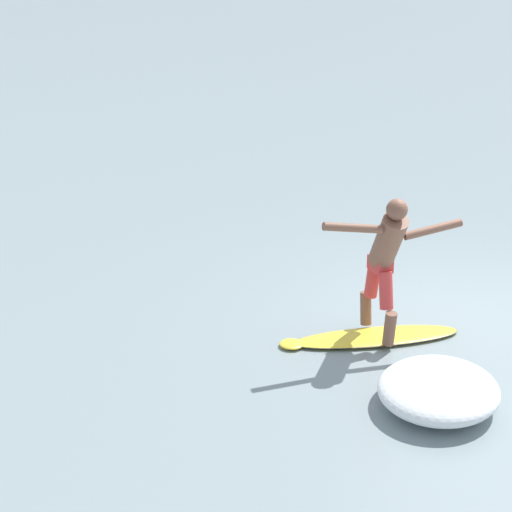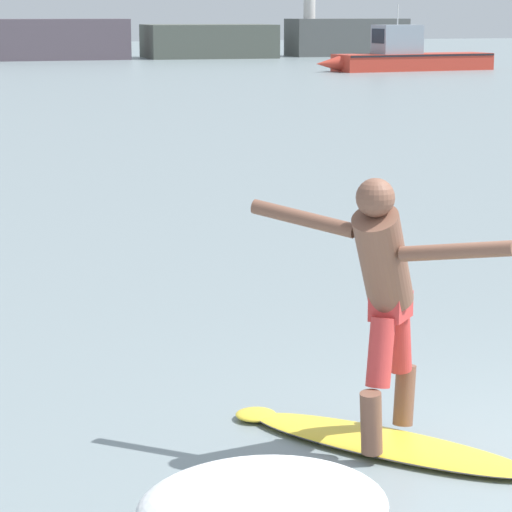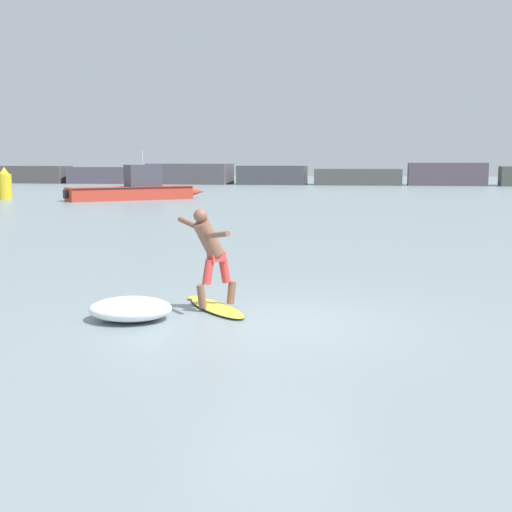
# 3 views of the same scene
# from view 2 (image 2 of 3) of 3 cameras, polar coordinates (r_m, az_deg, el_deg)

# --- Properties ---
(surfboard) EXTENTS (1.58, 1.93, 0.20)m
(surfboard) POSITION_cam_2_polar(r_m,az_deg,el_deg) (7.70, 5.98, -8.72)
(surfboard) COLOR yellow
(surfboard) RESTS_ON ground
(surfer) EXTENTS (1.19, 1.23, 1.68)m
(surfer) POSITION_cam_2_polar(r_m,az_deg,el_deg) (7.28, 6.05, -1.46)
(surfer) COLOR brown
(surfer) RESTS_ON surfboard
(small_boat_offshore) EXTENTS (8.95, 2.40, 2.95)m
(small_boat_offshore) POSITION_cam_2_polar(r_m,az_deg,el_deg) (56.01, 7.08, 9.30)
(small_boat_offshore) COLOR red
(small_boat_offshore) RESTS_ON ground
(wave_foam_at_tail) EXTENTS (1.44, 1.29, 0.36)m
(wave_foam_at_tail) POSITION_cam_2_polar(r_m,az_deg,el_deg) (6.34, 0.34, -11.78)
(wave_foam_at_tail) COLOR white
(wave_foam_at_tail) RESTS_ON ground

